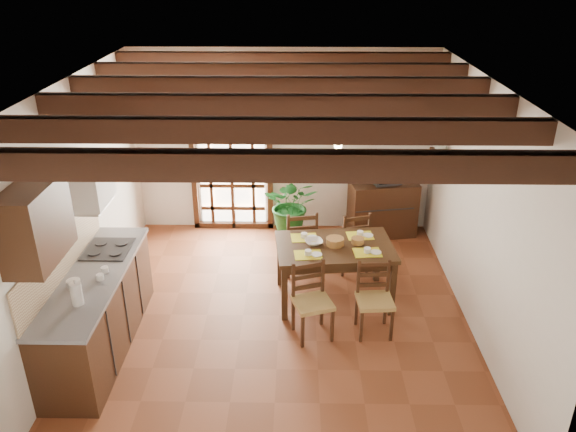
{
  "coord_description": "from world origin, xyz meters",
  "views": [
    {
      "loc": [
        0.2,
        -5.66,
        3.98
      ],
      "look_at": [
        0.1,
        0.4,
        1.15
      ],
      "focal_mm": 35.0,
      "sensor_mm": 36.0,
      "label": 1
    }
  ],
  "objects_px": {
    "kitchen_counter": "(98,310)",
    "sideboard": "(382,209)",
    "chair_far_left": "(300,252)",
    "pendant_lamp": "(338,139)",
    "crt_tv": "(385,171)",
    "chair_far_right": "(351,251)",
    "chair_near_left": "(312,314)",
    "chair_near_right": "(374,312)",
    "potted_plant": "(292,207)",
    "dining_table": "(335,252)"
  },
  "relations": [
    {
      "from": "crt_tv",
      "to": "pendant_lamp",
      "type": "distance_m",
      "value": 2.19
    },
    {
      "from": "crt_tv",
      "to": "pendant_lamp",
      "type": "height_order",
      "value": "pendant_lamp"
    },
    {
      "from": "crt_tv",
      "to": "chair_near_right",
      "type": "bearing_deg",
      "value": -114.62
    },
    {
      "from": "chair_far_right",
      "to": "crt_tv",
      "type": "height_order",
      "value": "crt_tv"
    },
    {
      "from": "chair_far_right",
      "to": "potted_plant",
      "type": "bearing_deg",
      "value": -61.42
    },
    {
      "from": "chair_near_right",
      "to": "sideboard",
      "type": "xyz_separation_m",
      "value": [
        0.43,
        2.52,
        0.16
      ]
    },
    {
      "from": "pendant_lamp",
      "to": "kitchen_counter",
      "type": "bearing_deg",
      "value": -157.52
    },
    {
      "from": "kitchen_counter",
      "to": "chair_far_right",
      "type": "height_order",
      "value": "kitchen_counter"
    },
    {
      "from": "chair_far_right",
      "to": "potted_plant",
      "type": "height_order",
      "value": "potted_plant"
    },
    {
      "from": "chair_near_left",
      "to": "pendant_lamp",
      "type": "bearing_deg",
      "value": 53.05
    },
    {
      "from": "chair_far_left",
      "to": "chair_near_left",
      "type": "bearing_deg",
      "value": 85.27
    },
    {
      "from": "sideboard",
      "to": "crt_tv",
      "type": "relative_size",
      "value": 2.08
    },
    {
      "from": "chair_near_right",
      "to": "chair_far_left",
      "type": "relative_size",
      "value": 0.92
    },
    {
      "from": "chair_near_left",
      "to": "chair_far_left",
      "type": "distance_m",
      "value": 1.45
    },
    {
      "from": "chair_near_right",
      "to": "sideboard",
      "type": "relative_size",
      "value": 0.86
    },
    {
      "from": "chair_near_right",
      "to": "chair_far_right",
      "type": "height_order",
      "value": "chair_far_right"
    },
    {
      "from": "dining_table",
      "to": "pendant_lamp",
      "type": "bearing_deg",
      "value": 84.5
    },
    {
      "from": "chair_near_left",
      "to": "kitchen_counter",
      "type": "bearing_deg",
      "value": 167.2
    },
    {
      "from": "sideboard",
      "to": "crt_tv",
      "type": "xyz_separation_m",
      "value": [
        -0.0,
        -0.01,
        0.62
      ]
    },
    {
      "from": "chair_near_right",
      "to": "pendant_lamp",
      "type": "distance_m",
      "value": 2.01
    },
    {
      "from": "chair_far_right",
      "to": "potted_plant",
      "type": "distance_m",
      "value": 1.19
    },
    {
      "from": "sideboard",
      "to": "chair_far_left",
      "type": "bearing_deg",
      "value": -147.91
    },
    {
      "from": "chair_far_left",
      "to": "chair_far_right",
      "type": "relative_size",
      "value": 1.05
    },
    {
      "from": "chair_near_right",
      "to": "chair_far_left",
      "type": "distance_m",
      "value": 1.61
    },
    {
      "from": "potted_plant",
      "to": "crt_tv",
      "type": "bearing_deg",
      "value": 10.84
    },
    {
      "from": "chair_near_left",
      "to": "chair_far_left",
      "type": "height_order",
      "value": "chair_far_left"
    },
    {
      "from": "chair_near_right",
      "to": "chair_far_right",
      "type": "distance_m",
      "value": 1.45
    },
    {
      "from": "kitchen_counter",
      "to": "chair_far_left",
      "type": "height_order",
      "value": "kitchen_counter"
    },
    {
      "from": "dining_table",
      "to": "sideboard",
      "type": "bearing_deg",
      "value": 59.6
    },
    {
      "from": "sideboard",
      "to": "kitchen_counter",
      "type": "bearing_deg",
      "value": -150.99
    },
    {
      "from": "chair_far_left",
      "to": "sideboard",
      "type": "xyz_separation_m",
      "value": [
        1.27,
        1.15,
        0.13
      ]
    },
    {
      "from": "chair_far_right",
      "to": "crt_tv",
      "type": "bearing_deg",
      "value": -134.7
    },
    {
      "from": "kitchen_counter",
      "to": "chair_near_left",
      "type": "height_order",
      "value": "kitchen_counter"
    },
    {
      "from": "kitchen_counter",
      "to": "crt_tv",
      "type": "xyz_separation_m",
      "value": [
        3.48,
        2.82,
        0.57
      ]
    },
    {
      "from": "chair_far_left",
      "to": "chair_far_right",
      "type": "distance_m",
      "value": 0.71
    },
    {
      "from": "pendant_lamp",
      "to": "crt_tv",
      "type": "bearing_deg",
      "value": 63.77
    },
    {
      "from": "dining_table",
      "to": "chair_near_left",
      "type": "height_order",
      "value": "chair_near_left"
    },
    {
      "from": "chair_far_left",
      "to": "pendant_lamp",
      "type": "bearing_deg",
      "value": 115.59
    },
    {
      "from": "chair_near_right",
      "to": "crt_tv",
      "type": "distance_m",
      "value": 2.67
    },
    {
      "from": "chair_near_right",
      "to": "pendant_lamp",
      "type": "relative_size",
      "value": 1.03
    },
    {
      "from": "chair_far_left",
      "to": "pendant_lamp",
      "type": "relative_size",
      "value": 1.12
    },
    {
      "from": "dining_table",
      "to": "sideboard",
      "type": "distance_m",
      "value": 2.04
    },
    {
      "from": "dining_table",
      "to": "chair_far_left",
      "type": "height_order",
      "value": "chair_far_left"
    },
    {
      "from": "chair_near_right",
      "to": "potted_plant",
      "type": "xyz_separation_m",
      "value": [
        -0.96,
        2.25,
        0.3
      ]
    },
    {
      "from": "kitchen_counter",
      "to": "sideboard",
      "type": "height_order",
      "value": "kitchen_counter"
    },
    {
      "from": "sideboard",
      "to": "potted_plant",
      "type": "distance_m",
      "value": 1.43
    },
    {
      "from": "chair_near_left",
      "to": "crt_tv",
      "type": "xyz_separation_m",
      "value": [
        1.14,
        2.59,
        0.77
      ]
    },
    {
      "from": "chair_far_right",
      "to": "sideboard",
      "type": "relative_size",
      "value": 0.89
    },
    {
      "from": "crt_tv",
      "to": "potted_plant",
      "type": "height_order",
      "value": "potted_plant"
    },
    {
      "from": "chair_far_right",
      "to": "pendant_lamp",
      "type": "xyz_separation_m",
      "value": [
        -0.29,
        -0.65,
        1.8
      ]
    }
  ]
}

